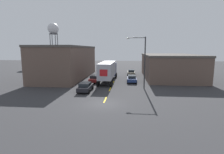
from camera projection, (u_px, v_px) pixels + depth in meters
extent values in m
plane|color=#333335|center=(103.00, 104.00, 21.20)|extent=(160.00, 160.00, 0.00)
cube|color=gold|center=(105.00, 100.00, 22.86)|extent=(0.20, 2.68, 0.01)
cube|color=gold|center=(110.00, 89.00, 28.80)|extent=(0.20, 2.68, 0.01)
cube|color=gold|center=(113.00, 82.00, 34.74)|extent=(0.20, 2.68, 0.01)
cube|color=brown|center=(68.00, 63.00, 40.42)|extent=(8.68, 21.56, 6.87)
cube|color=#4C4742|center=(67.00, 47.00, 39.85)|extent=(8.88, 21.76, 0.40)
cube|color=brown|center=(169.00, 67.00, 40.19)|extent=(11.21, 18.30, 4.98)
cube|color=#4C4742|center=(170.00, 55.00, 39.76)|extent=(11.41, 18.50, 0.40)
cube|color=navy|center=(111.00, 69.00, 40.49)|extent=(2.35, 3.04, 2.97)
cube|color=#A8A8B2|center=(107.00, 70.00, 34.01)|extent=(2.55, 9.44, 2.86)
cube|color=red|center=(104.00, 73.00, 29.37)|extent=(1.34, 0.05, 1.14)
cylinder|color=black|center=(116.00, 75.00, 40.97)|extent=(0.29, 1.07, 1.07)
cylinder|color=black|center=(106.00, 75.00, 41.22)|extent=(0.29, 1.07, 1.07)
cylinder|color=black|center=(116.00, 76.00, 39.79)|extent=(0.29, 1.07, 1.07)
cylinder|color=black|center=(105.00, 76.00, 40.04)|extent=(0.29, 1.07, 1.07)
cylinder|color=black|center=(112.00, 83.00, 31.74)|extent=(0.29, 1.07, 1.07)
cylinder|color=black|center=(99.00, 82.00, 32.00)|extent=(0.29, 1.07, 1.07)
cylinder|color=black|center=(111.00, 84.00, 30.37)|extent=(0.29, 1.07, 1.07)
cylinder|color=black|center=(97.00, 84.00, 30.63)|extent=(0.29, 1.07, 1.07)
cube|color=navy|center=(132.00, 79.00, 34.88)|extent=(1.75, 4.21, 0.59)
cube|color=#23282D|center=(132.00, 77.00, 34.67)|extent=(1.54, 2.19, 0.50)
cylinder|color=black|center=(136.00, 80.00, 36.13)|extent=(0.22, 0.64, 0.64)
cylinder|color=black|center=(127.00, 79.00, 36.29)|extent=(0.22, 0.64, 0.64)
cylinder|color=black|center=(136.00, 82.00, 33.56)|extent=(0.22, 0.64, 0.64)
cylinder|color=black|center=(127.00, 82.00, 33.72)|extent=(0.22, 0.64, 0.64)
cube|color=maroon|center=(95.00, 79.00, 34.93)|extent=(1.75, 4.21, 0.59)
cube|color=#23282D|center=(95.00, 77.00, 34.72)|extent=(1.54, 2.19, 0.50)
cylinder|color=black|center=(100.00, 80.00, 36.18)|extent=(0.22, 0.64, 0.64)
cylinder|color=black|center=(92.00, 79.00, 36.34)|extent=(0.22, 0.64, 0.64)
cylinder|color=black|center=(98.00, 82.00, 33.61)|extent=(0.22, 0.64, 0.64)
cylinder|color=black|center=(89.00, 82.00, 33.77)|extent=(0.22, 0.64, 0.64)
cube|color=tan|center=(131.00, 73.00, 44.47)|extent=(1.75, 4.21, 0.59)
cube|color=#23282D|center=(131.00, 71.00, 44.26)|extent=(1.54, 2.19, 0.50)
cylinder|color=black|center=(134.00, 73.00, 45.72)|extent=(0.22, 0.64, 0.64)
cylinder|color=black|center=(128.00, 73.00, 45.88)|extent=(0.22, 0.64, 0.64)
cylinder|color=black|center=(135.00, 75.00, 43.15)|extent=(0.22, 0.64, 0.64)
cylinder|color=black|center=(128.00, 75.00, 43.31)|extent=(0.22, 0.64, 0.64)
cube|color=black|center=(85.00, 88.00, 27.25)|extent=(1.75, 4.21, 0.59)
cube|color=#23282D|center=(85.00, 84.00, 27.03)|extent=(1.54, 2.19, 0.50)
cylinder|color=black|center=(93.00, 88.00, 28.49)|extent=(0.22, 0.64, 0.64)
cylinder|color=black|center=(82.00, 87.00, 28.66)|extent=(0.22, 0.64, 0.64)
cylinder|color=black|center=(89.00, 92.00, 25.93)|extent=(0.22, 0.64, 0.64)
cylinder|color=black|center=(78.00, 91.00, 26.09)|extent=(0.22, 0.64, 0.64)
cylinder|color=#47474C|center=(58.00, 49.00, 72.42)|extent=(0.28, 0.28, 12.96)
cylinder|color=#47474C|center=(56.00, 49.00, 74.11)|extent=(0.28, 0.28, 12.96)
cylinder|color=#47474C|center=(51.00, 49.00, 72.71)|extent=(0.28, 0.28, 12.96)
cylinder|color=#47474C|center=(53.00, 49.00, 71.01)|extent=(0.28, 0.28, 12.96)
cylinder|color=#4C4C51|center=(54.00, 34.00, 71.57)|extent=(3.43, 3.43, 0.30)
sphere|color=silver|center=(53.00, 29.00, 71.24)|extent=(4.50, 4.50, 4.50)
cylinder|color=#2D2D30|center=(145.00, 63.00, 28.72)|extent=(0.20, 0.20, 8.53)
cylinder|color=#2D2D30|center=(137.00, 38.00, 28.20)|extent=(2.80, 0.11, 0.11)
ellipsoid|color=silver|center=(128.00, 38.00, 28.35)|extent=(0.56, 0.32, 0.22)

